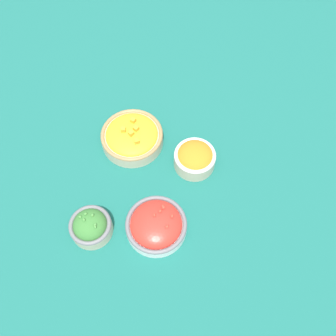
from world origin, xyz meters
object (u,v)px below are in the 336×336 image
bowl_squash (132,136)px  bowl_cherry_tomatoes (156,225)px  bowl_broccoli (91,226)px  bowl_carrots (195,158)px

bowl_squash → bowl_cherry_tomatoes: bowl_squash is taller
bowl_squash → bowl_broccoli: 0.30m
bowl_squash → bowl_cherry_tomatoes: 0.29m
bowl_squash → bowl_cherry_tomatoes: size_ratio=1.14×
bowl_carrots → bowl_squash: 0.20m
bowl_squash → bowl_broccoli: size_ratio=1.66×
bowl_squash → bowl_broccoli: bowl_broccoli is taller
bowl_carrots → bowl_squash: (0.03, 0.20, -0.01)m
bowl_cherry_tomatoes → bowl_broccoli: bearing=104.4°
bowl_carrots → bowl_broccoli: (-0.26, 0.23, -0.00)m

